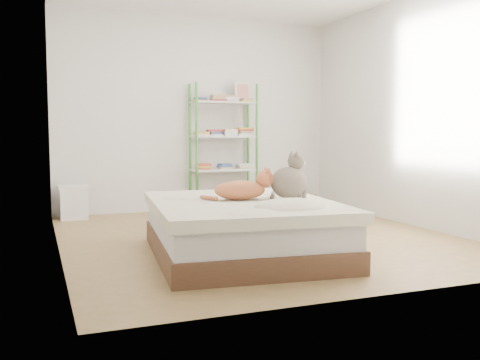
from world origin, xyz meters
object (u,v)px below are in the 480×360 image
bed (242,228)px  cardboard_box (295,210)px  orange_cat (240,188)px  white_bin (74,202)px  grey_cat (289,176)px  shelf_unit (224,147)px

bed → cardboard_box: bearing=53.9°
orange_cat → white_bin: bearing=123.1°
cardboard_box → white_bin: white_bin is taller
bed → cardboard_box: 1.71m
cardboard_box → grey_cat: bearing=-94.2°
grey_cat → white_bin: grey_cat is taller
white_bin → cardboard_box: bearing=-28.6°
orange_cat → cardboard_box: orange_cat is taller
bed → white_bin: bearing=121.5°
shelf_unit → cardboard_box: size_ratio=2.93×
orange_cat → shelf_unit: (0.75, 2.54, 0.28)m
cardboard_box → white_bin: bearing=176.2°
grey_cat → white_bin: size_ratio=0.99×
bed → grey_cat: grey_cat is taller
grey_cat → white_bin: 3.08m
bed → cardboard_box: bed is taller
orange_cat → cardboard_box: size_ratio=0.89×
orange_cat → white_bin: 2.80m
bed → white_bin: (-1.20, 2.55, -0.03)m
shelf_unit → cardboard_box: bearing=-73.4°
grey_cat → orange_cat: bearing=79.0°
orange_cat → grey_cat: grey_cat is taller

